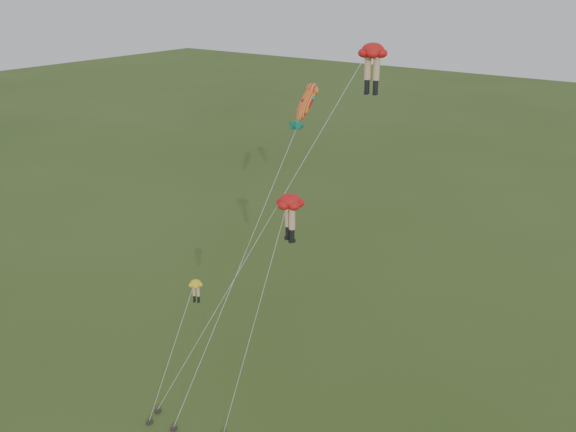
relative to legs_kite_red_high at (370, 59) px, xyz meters
The scene contains 5 objects.
ground 23.28m from the legs_kite_red_high, 129.00° to the right, with size 300.00×300.00×0.00m, color #324A1A.
legs_kite_red_high is the anchor object (origin of this frame).
legs_kite_red_mid 9.08m from the legs_kite_red_high, 117.60° to the right, with size 2.90×5.56×14.24m.
legs_kite_yellow 16.84m from the legs_kite_red_high, 136.54° to the right, with size 1.69×4.28×8.54m.
fish_kite 7.36m from the legs_kite_red_high, 156.63° to the left, with size 1.30×13.98×19.20m.
Camera 1 is at (23.41, -23.45, 25.47)m, focal length 40.00 mm.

